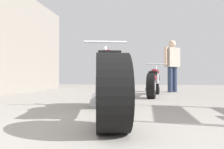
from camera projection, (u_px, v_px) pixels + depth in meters
The scene contains 4 objects.
ground_plane at pixel (123, 99), 4.48m from camera, with size 17.90×17.90×0.00m, color gray.
motorcycle_maroon_cruiser at pixel (108, 81), 2.44m from camera, with size 0.85×2.16×1.01m.
motorcycle_black_naked at pixel (154, 82), 5.10m from camera, with size 0.55×1.80×0.84m.
mechanic_in_blue at pixel (172, 63), 6.54m from camera, with size 0.57×0.49×1.62m.
Camera 1 is at (0.50, -0.73, 0.46)m, focal length 33.58 mm.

